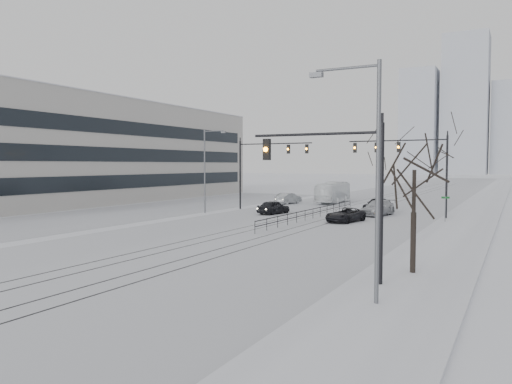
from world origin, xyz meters
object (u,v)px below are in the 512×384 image
object	(u,v)px
sedan_nb_front	(345,215)
sedan_nb_right	(378,208)
traffic_mast_near	(344,180)
sedan_nb_far	(377,205)
sedan_sb_inner	(273,207)
box_truck	(333,193)
bare_tree	(414,181)
sedan_sb_outer	(288,198)

from	to	relation	value
sedan_nb_front	sedan_nb_right	bearing A→B (deg)	91.52
traffic_mast_near	sedan_nb_front	distance (m)	24.15
sedan_nb_far	sedan_sb_inner	bearing A→B (deg)	-127.21
sedan_nb_right	sedan_nb_far	xyz separation A→B (m)	(-1.24, 4.47, 0.00)
sedan_nb_far	box_truck	distance (m)	12.82
traffic_mast_near	bare_tree	distance (m)	3.85
sedan_sb_outer	sedan_nb_right	size ratio (longest dim) A/B	0.84
sedan_nb_right	sedan_nb_far	world-z (taller)	sedan_nb_far
sedan_nb_front	sedan_nb_far	xyz separation A→B (m)	(-0.06, 11.67, 0.12)
traffic_mast_near	sedan_nb_front	size ratio (longest dim) A/B	1.51
sedan_sb_outer	traffic_mast_near	bearing A→B (deg)	126.22
bare_tree	box_truck	bearing A→B (deg)	113.78
traffic_mast_near	bare_tree	xyz separation A→B (m)	(2.41, 3.00, -0.07)
sedan_nb_right	bare_tree	bearing A→B (deg)	-65.68
sedan_sb_inner	sedan_sb_outer	size ratio (longest dim) A/B	0.95
traffic_mast_near	sedan_nb_far	distance (m)	35.36
sedan_nb_front	sedan_nb_far	world-z (taller)	sedan_nb_far
sedan_sb_inner	sedan_nb_front	size ratio (longest dim) A/B	0.91
traffic_mast_near	sedan_nb_right	world-z (taller)	traffic_mast_near
sedan_sb_outer	sedan_nb_right	xyz separation A→B (m)	(14.39, -9.62, 0.03)
sedan_nb_far	sedan_nb_front	bearing A→B (deg)	-79.27
traffic_mast_near	sedan_nb_right	distance (m)	30.76
sedan_sb_outer	sedan_sb_inner	bearing A→B (deg)	116.64
traffic_mast_near	sedan_nb_right	xyz separation A→B (m)	(-5.97, 29.94, -3.80)
bare_tree	sedan_nb_far	xyz separation A→B (m)	(-9.62, 31.41, -3.72)
sedan_sb_inner	sedan_nb_right	world-z (taller)	sedan_nb_right
sedan_nb_front	box_truck	size ratio (longest dim) A/B	0.46
sedan_sb_outer	bare_tree	bearing A→B (deg)	130.90
traffic_mast_near	bare_tree	bearing A→B (deg)	51.24
bare_tree	sedan_nb_right	size ratio (longest dim) A/B	1.15
traffic_mast_near	box_truck	size ratio (longest dim) A/B	0.69
sedan_nb_far	traffic_mast_near	bearing A→B (deg)	-67.73
traffic_mast_near	sedan_nb_far	size ratio (longest dim) A/B	1.55
traffic_mast_near	sedan_nb_front	bearing A→B (deg)	107.46
sedan_sb_outer	box_truck	xyz separation A→B (m)	(4.69, 4.47, 0.68)
box_truck	sedan_nb_front	bearing A→B (deg)	107.68
traffic_mast_near	sedan_sb_inner	distance (m)	31.07
sedan_sb_inner	sedan_nb_far	distance (m)	12.07
sedan_nb_front	sedan_nb_right	xyz separation A→B (m)	(1.18, 7.20, 0.12)
traffic_mast_near	sedan_nb_far	world-z (taller)	traffic_mast_near
sedan_sb_inner	sedan_nb_right	size ratio (longest dim) A/B	0.80
sedan_nb_front	sedan_sb_outer	bearing A→B (deg)	138.96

